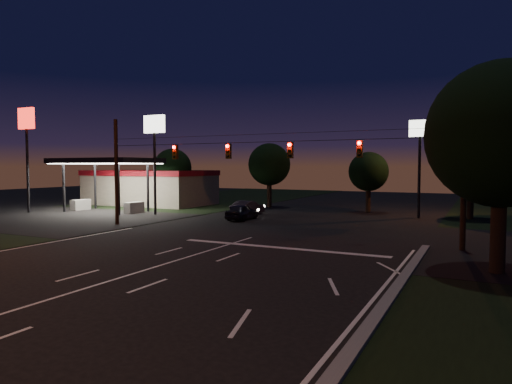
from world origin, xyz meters
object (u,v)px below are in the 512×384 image
Objects in this scene: car_oncoming_a at (242,212)px; car_oncoming_b at (248,208)px; tree_right_near at (502,136)px; utility_pole_right at (462,251)px.

car_oncoming_b is (-1.30, 3.53, 0.00)m from car_oncoming_a.
car_oncoming_b is at bearing 142.08° from tree_right_near.
car_oncoming_a is 0.96× the size of car_oncoming_b.
utility_pole_right is at bearing 107.53° from tree_right_near.
car_oncoming_a is at bearing 114.27° from car_oncoming_b.
utility_pole_right reaches higher than car_oncoming_b.
car_oncoming_b is (-18.32, 10.63, 0.66)m from utility_pole_right.
tree_right_near is at bearing -72.47° from utility_pole_right.
utility_pole_right is 18.44m from car_oncoming_a.
utility_pole_right is 2.33× the size of car_oncoming_a.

